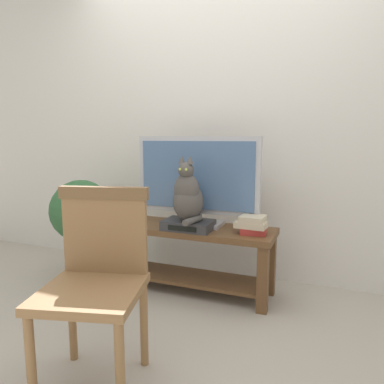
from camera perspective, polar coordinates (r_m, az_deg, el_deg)
ground_plane at (r=2.32m, az=-3.21°, el=-20.91°), size 12.00×12.00×0.00m
back_wall at (r=3.02m, az=5.23°, el=13.56°), size 7.00×0.12×2.80m
tv_stand at (r=2.69m, az=0.39°, el=-8.86°), size 1.17×0.40×0.49m
tv at (r=2.63m, az=0.84°, el=2.12°), size 0.93×0.20×0.66m
media_box at (r=2.56m, az=-0.60°, el=-5.24°), size 0.35×0.23×0.07m
cat at (r=2.50m, az=-0.69°, el=-0.66°), size 0.21×0.29×0.46m
wooden_chair at (r=1.77m, az=-14.79°, el=-11.88°), size 0.53×0.54×0.91m
book_stack at (r=2.48m, az=9.54°, el=-5.10°), size 0.22×0.17×0.12m
potted_plant at (r=2.92m, az=-17.08°, el=-4.15°), size 0.47×0.47×0.82m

